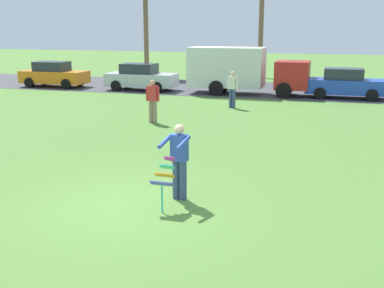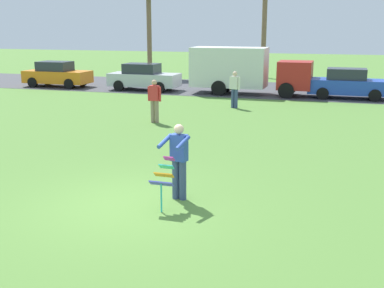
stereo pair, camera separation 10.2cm
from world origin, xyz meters
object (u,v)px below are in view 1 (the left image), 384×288
Objects in this scene: person_kite_flyer at (179,159)px; person_walker_near at (153,100)px; parked_truck_red_cab at (241,69)px; parked_car_orange at (54,75)px; person_walker_far at (232,88)px; kite_held at (165,177)px; parked_car_silver at (141,77)px; parked_car_blue at (345,84)px.

person_walker_near is at bearing 114.43° from person_kite_flyer.
person_kite_flyer is 17.52m from parked_truck_red_cab.
person_walker_far is (12.50, -4.76, 0.16)m from parked_car_orange.
parked_car_orange is (-13.79, 18.11, 0.04)m from kite_held.
person_walker_near is at bearing -65.31° from parked_car_silver.
person_kite_flyer is 17.82m from parked_car_blue.
person_walker_near reaches higher than parked_car_silver.
parked_car_silver is 0.63× the size of parked_truck_red_cab.
person_walker_near is at bearing 112.17° from kite_held.
person_kite_flyer is at bearing -65.43° from parked_car_silver.
person_kite_flyer is 1.00× the size of person_walker_near.
parked_car_silver is 1.00× the size of parked_car_blue.
parked_car_blue is at bearing 77.73° from person_kite_flyer.
parked_car_silver is at bearing 144.08° from person_walker_far.
person_walker_near reaches higher than parked_car_blue.
parked_car_silver is 8.11m from person_walker_far.
parked_car_orange is at bearing 127.30° from kite_held.
parked_car_blue is at bearing -0.00° from parked_car_silver.
parked_car_orange is (-13.89, 17.41, -0.18)m from person_kite_flyer.
person_kite_flyer is 12.73m from person_walker_far.
person_walker_near is (-1.83, -9.21, -0.48)m from parked_truck_red_cab.
parked_car_blue is 11.89m from person_walker_near.
parked_car_silver is (5.93, 0.00, 0.00)m from parked_car_orange.
parked_car_blue is at bearing 42.54° from person_walker_far.
parked_car_silver is at bearing 179.99° from parked_truck_red_cab.
person_kite_flyer is 0.26× the size of parked_truck_red_cab.
parked_car_orange is 2.44× the size of person_walker_near.
person_walker_near is 1.00× the size of person_walker_far.
parked_car_orange is 1.00× the size of parked_car_blue.
kite_held is 0.64× the size of person_walker_far.
parked_car_orange is at bearing -180.00° from parked_car_silver.
parked_truck_red_cab is at bearing -0.01° from parked_car_silver.
person_kite_flyer is at bearing 81.67° from kite_held.
parked_car_silver and parked_car_blue have the same top height.
kite_held is at bearing -84.34° from parked_truck_red_cab.
kite_held is at bearing -66.54° from parked_car_silver.
parked_truck_red_cab is 4.81m from person_walker_far.
person_walker_near is (-3.73, 8.20, -0.02)m from person_kite_flyer.
person_walker_near is at bearing -42.18° from parked_car_orange.
kite_held is at bearing -102.12° from parked_car_blue.
kite_held is 18.52m from parked_car_blue.
parked_truck_red_cab is at bearing 78.77° from person_walker_near.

